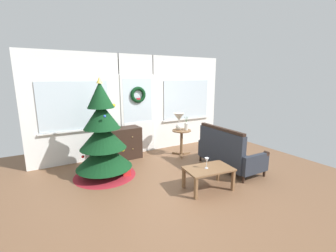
{
  "coord_description": "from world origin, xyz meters",
  "views": [
    {
      "loc": [
        -2.22,
        -3.4,
        1.98
      ],
      "look_at": [
        0.05,
        0.55,
        1.0
      ],
      "focal_mm": 24.15,
      "sensor_mm": 36.0,
      "label": 1
    }
  ],
  "objects": [
    {
      "name": "flower_vase",
      "position": [
        0.97,
        1.22,
        0.79
      ],
      "size": [
        0.11,
        0.1,
        0.35
      ],
      "color": "beige",
      "rests_on": "side_table"
    },
    {
      "name": "christmas_tree",
      "position": [
        -1.18,
        1.02,
        0.74
      ],
      "size": [
        1.25,
        1.25,
        1.99
      ],
      "color": "#4C331E",
      "rests_on": "ground"
    },
    {
      "name": "side_table",
      "position": [
        0.87,
        1.28,
        0.48
      ],
      "size": [
        0.5,
        0.48,
        0.67
      ],
      "color": "brown",
      "rests_on": "ground"
    },
    {
      "name": "settee_sofa",
      "position": [
        1.22,
        0.02,
        0.38
      ],
      "size": [
        0.73,
        1.46,
        0.96
      ],
      "color": "black",
      "rests_on": "ground"
    },
    {
      "name": "ground_plane",
      "position": [
        0.0,
        0.0,
        0.0
      ],
      "size": [
        6.76,
        6.76,
        0.0
      ],
      "primitive_type": "plane",
      "color": "brown"
    },
    {
      "name": "gift_box",
      "position": [
        -0.82,
        0.77,
        0.08
      ],
      "size": [
        0.16,
        0.14,
        0.16
      ],
      "primitive_type": "cube",
      "color": "red",
      "rests_on": "ground"
    },
    {
      "name": "wine_glass",
      "position": [
        0.24,
        -0.48,
        0.55
      ],
      "size": [
        0.08,
        0.08,
        0.2
      ],
      "color": "silver",
      "rests_on": "coffee_table"
    },
    {
      "name": "coffee_table",
      "position": [
        0.29,
        -0.49,
        0.34
      ],
      "size": [
        0.89,
        0.61,
        0.4
      ],
      "color": "brown",
      "rests_on": "ground"
    },
    {
      "name": "dresser_cabinet",
      "position": [
        -0.54,
        1.79,
        0.39
      ],
      "size": [
        0.92,
        0.47,
        0.78
      ],
      "color": "black",
      "rests_on": "ground"
    },
    {
      "name": "back_wall_with_door",
      "position": [
        0.0,
        2.08,
        1.28
      ],
      "size": [
        5.2,
        0.19,
        2.55
      ],
      "color": "white",
      "rests_on": "ground"
    },
    {
      "name": "table_lamp",
      "position": [
        0.81,
        1.32,
        0.95
      ],
      "size": [
        0.28,
        0.28,
        0.44
      ],
      "color": "silver",
      "rests_on": "side_table"
    }
  ]
}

